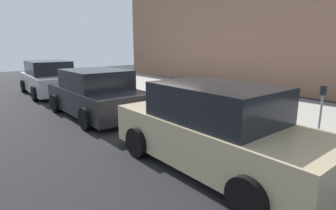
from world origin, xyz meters
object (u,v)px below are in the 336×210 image
at_px(suitcase_teal_5, 193,101).
at_px(suitcase_silver_6, 183,98).
at_px(fire_hydrant, 168,93).
at_px(bollard_post, 156,92).
at_px(suitcase_navy_3, 221,105).
at_px(suitcase_black_4, 206,103).
at_px(suitcase_maroon_1, 252,112).
at_px(suitcase_olive_0, 272,116).
at_px(parked_car_beige_0, 215,130).
at_px(suitcase_red_2, 235,111).
at_px(parked_car_silver_2, 49,79).
at_px(parked_car_charcoal_1, 97,94).
at_px(parking_meter, 322,104).

xyz_separation_m(suitcase_teal_5, suitcase_silver_6, (0.56, -0.03, -0.00)).
height_order(fire_hydrant, bollard_post, fire_hydrant).
height_order(suitcase_navy_3, suitcase_black_4, suitcase_navy_3).
relative_size(suitcase_maroon_1, suitcase_silver_6, 1.09).
bearing_deg(suitcase_olive_0, bollard_post, 2.66).
bearing_deg(parked_car_beige_0, suitcase_navy_3, -52.51).
relative_size(suitcase_maroon_1, parked_car_beige_0, 0.23).
relative_size(suitcase_red_2, suitcase_silver_6, 0.87).
bearing_deg(suitcase_teal_5, suitcase_red_2, -179.43).
bearing_deg(suitcase_olive_0, suitcase_silver_6, 1.82).
bearing_deg(parked_car_silver_2, suitcase_olive_0, -164.50).
distance_m(suitcase_navy_3, parked_car_beige_0, 3.41).
distance_m(suitcase_navy_3, fire_hydrant, 2.55).
distance_m(suitcase_red_2, parked_car_silver_2, 9.26).
bearing_deg(bollard_post, parked_car_charcoal_1, 91.39).
relative_size(suitcase_red_2, bollard_post, 1.13).
height_order(suitcase_red_2, parking_meter, parking_meter).
bearing_deg(parking_meter, suitcase_maroon_1, 8.60).
relative_size(suitcase_red_2, parked_car_silver_2, 0.19).
bearing_deg(suitcase_maroon_1, parked_car_beige_0, 109.30).
height_order(suitcase_maroon_1, suitcase_silver_6, suitcase_maroon_1).
xyz_separation_m(suitcase_olive_0, suitcase_maroon_1, (0.56, 0.08, 0.02)).
bearing_deg(parked_car_charcoal_1, suitcase_olive_0, -149.96).
relative_size(suitcase_black_4, suitcase_silver_6, 0.98).
height_order(bollard_post, parked_car_charcoal_1, parked_car_charcoal_1).
distance_m(suitcase_red_2, fire_hydrant, 3.14).
xyz_separation_m(suitcase_olive_0, fire_hydrant, (4.24, 0.07, 0.06)).
bearing_deg(suitcase_silver_6, fire_hydrant, -2.22).
distance_m(fire_hydrant, parked_car_silver_2, 6.33).
bearing_deg(suitcase_silver_6, bollard_post, 4.60).
distance_m(fire_hydrant, parking_meter, 5.39).
bearing_deg(suitcase_olive_0, fire_hydrant, 1.01).
xyz_separation_m(suitcase_red_2, parking_meter, (-2.23, -0.29, 0.54)).
distance_m(bollard_post, parking_meter, 6.00).
height_order(suitcase_red_2, suitcase_teal_5, suitcase_red_2).
bearing_deg(parked_car_beige_0, suitcase_olive_0, -82.09).
bearing_deg(parked_car_beige_0, suitcase_red_2, -60.70).
bearing_deg(suitcase_black_4, suitcase_olive_0, -177.11).
distance_m(suitcase_olive_0, suitcase_silver_6, 3.39).
bearing_deg(suitcase_red_2, bollard_post, 1.63).
relative_size(suitcase_black_4, parked_car_silver_2, 0.21).
distance_m(suitcase_silver_6, parked_car_silver_2, 7.10).
height_order(suitcase_maroon_1, bollard_post, suitcase_maroon_1).
height_order(suitcase_navy_3, parked_car_silver_2, parked_car_silver_2).
height_order(suitcase_olive_0, suitcase_teal_5, suitcase_olive_0).
bearing_deg(suitcase_black_4, bollard_post, 2.45).
bearing_deg(suitcase_silver_6, suitcase_black_4, 179.65).
bearing_deg(parking_meter, suitcase_silver_6, 3.59).
bearing_deg(parking_meter, parked_car_beige_0, 75.74).
xyz_separation_m(bollard_post, parking_meter, (-5.97, -0.40, 0.47)).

